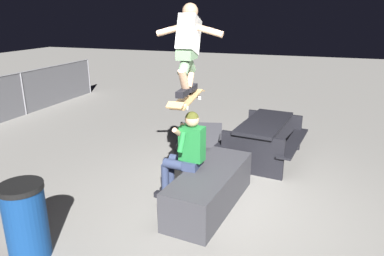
{
  "coord_description": "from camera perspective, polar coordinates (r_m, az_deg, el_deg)",
  "views": [
    {
      "loc": [
        -4.36,
        -1.2,
        2.66
      ],
      "look_at": [
        0.04,
        0.36,
        1.15
      ],
      "focal_mm": 33.17,
      "sensor_mm": 36.0,
      "label": 1
    }
  ],
  "objects": [
    {
      "name": "ledge_box_main",
      "position": [
        5.15,
        2.92,
        -9.67
      ],
      "size": [
        1.89,
        0.85,
        0.55
      ],
      "primitive_type": "cube",
      "rotation": [
        0.0,
        0.0,
        -0.11
      ],
      "color": "#38383D",
      "rests_on": "ground"
    },
    {
      "name": "skateboard",
      "position": [
        4.66,
        -0.8,
        4.71
      ],
      "size": [
        1.03,
        0.23,
        0.13
      ],
      "color": "#AD8451"
    },
    {
      "name": "skater_airborne",
      "position": [
        4.6,
        -0.61,
        13.23
      ],
      "size": [
        0.62,
        0.89,
        1.12
      ],
      "color": "black"
    },
    {
      "name": "person_sitting_on_ledge",
      "position": [
        5.07,
        -1.14,
        -3.77
      ],
      "size": [
        0.6,
        0.77,
        1.39
      ],
      "color": "#2D3856",
      "rests_on": "ground"
    },
    {
      "name": "kicker_ramp",
      "position": [
        7.45,
        1.21,
        -2.4
      ],
      "size": [
        1.46,
        1.22,
        0.44
      ],
      "color": "#38383D",
      "rests_on": "ground"
    },
    {
      "name": "ground_plane",
      "position": [
        5.25,
        3.7,
        -12.59
      ],
      "size": [
        40.0,
        40.0,
        0.0
      ],
      "primitive_type": "plane",
      "color": "gray"
    },
    {
      "name": "trash_bin",
      "position": [
        4.49,
        -25.14,
        -13.39
      ],
      "size": [
        0.48,
        0.48,
        0.91
      ],
      "color": "navy",
      "rests_on": "ground"
    },
    {
      "name": "picnic_table_back",
      "position": [
        6.81,
        11.54,
        -0.95
      ],
      "size": [
        1.85,
        1.53,
        0.75
      ],
      "color": "black",
      "rests_on": "ground"
    }
  ]
}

